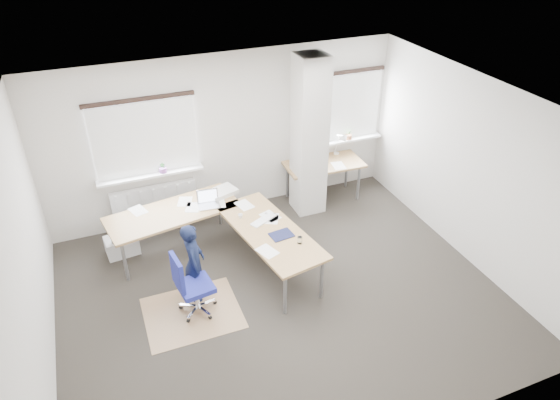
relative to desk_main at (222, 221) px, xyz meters
name	(u,v)px	position (x,y,z in m)	size (l,w,h in m)	color
ground	(281,295)	(0.50, -1.10, -0.69)	(6.00, 6.00, 0.00)	black
room_shell	(281,170)	(0.68, -0.65, 1.05)	(6.04, 5.04, 2.82)	beige
floor_mat	(192,313)	(-0.76, -0.99, -0.69)	(1.27, 1.07, 0.01)	#9C7855
white_crate	(122,245)	(-1.46, 0.72, -0.55)	(0.49, 0.34, 0.29)	white
desk_main	(222,221)	(0.00, 0.00, 0.00)	(2.82, 2.63, 0.96)	olive
desk_side	(324,165)	(2.21, 1.05, -0.01)	(1.43, 0.76, 1.22)	olive
task_chair	(194,296)	(-0.71, -0.98, -0.42)	(0.54, 0.53, 0.99)	navy
person	(194,262)	(-0.60, -0.68, -0.09)	(0.44, 0.29, 1.20)	black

